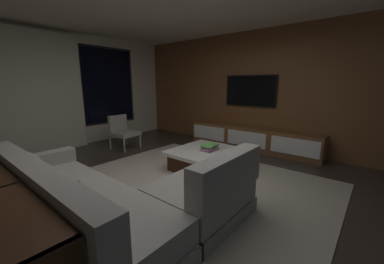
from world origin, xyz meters
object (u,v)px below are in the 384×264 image
coffee_table (207,160)px  mounted_tv (250,91)px  accent_chair_near_window (122,130)px  sectional_couch (114,203)px  media_console (252,139)px  book_stack_on_coffee_table (209,147)px

coffee_table → mounted_tv: bearing=4.5°
accent_chair_near_window → mounted_tv: (2.03, -2.24, 0.92)m
coffee_table → accent_chair_near_window: size_ratio=1.49×
sectional_couch → coffee_table: bearing=6.6°
sectional_couch → media_console: bearing=2.8°
sectional_couch → coffee_table: (1.99, 0.23, -0.10)m
coffee_table → book_stack_on_coffee_table: 0.23m
media_console → mounted_tv: (0.18, 0.20, 1.10)m
book_stack_on_coffee_table → accent_chair_near_window: 2.41m
media_console → sectional_couch: bearing=-177.2°
accent_chair_near_window → media_console: (1.85, -2.44, -0.18)m
mounted_tv → sectional_couch: bearing=-174.4°
book_stack_on_coffee_table → accent_chair_near_window: size_ratio=0.38×
coffee_table → media_console: bearing=-1.6°
accent_chair_near_window → mounted_tv: bearing=-47.8°
coffee_table → book_stack_on_coffee_table: book_stack_on_coffee_table is taller
coffee_table → accent_chair_near_window: accent_chair_near_window is taller
sectional_couch → media_console: sectional_couch is taller
sectional_couch → book_stack_on_coffee_table: (2.02, 0.21, 0.12)m
sectional_couch → mounted_tv: bearing=5.6°
sectional_couch → accent_chair_near_window: 3.22m
accent_chair_near_window → media_console: accent_chair_near_window is taller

